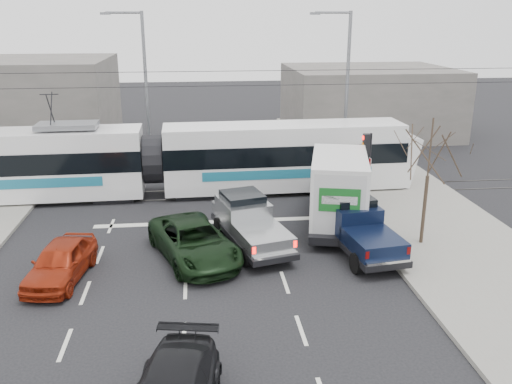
{
  "coord_description": "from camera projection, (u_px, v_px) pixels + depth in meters",
  "views": [
    {
      "loc": [
        -1.13,
        -16.54,
        8.76
      ],
      "look_at": [
        1.21,
        4.6,
        1.8
      ],
      "focal_mm": 38.0,
      "sensor_mm": 36.0,
      "label": 1
    }
  ],
  "objects": [
    {
      "name": "sidewalk_right",
      "position": [
        486.0,
        270.0,
        19.39
      ],
      "size": [
        6.0,
        60.0,
        0.15
      ],
      "primitive_type": "cube",
      "color": "gray",
      "rests_on": "ground"
    },
    {
      "name": "catenary",
      "position": [
        220.0,
        119.0,
        26.71
      ],
      "size": [
        60.0,
        0.2,
        7.0
      ],
      "color": "black",
      "rests_on": "ground"
    },
    {
      "name": "green_car",
      "position": [
        194.0,
        241.0,
        20.23
      ],
      "size": [
        3.94,
        5.63,
        1.43
      ],
      "primitive_type": "imported",
      "rotation": [
        0.0,
        0.0,
        0.34
      ],
      "color": "black",
      "rests_on": "ground"
    },
    {
      "name": "bare_tree",
      "position": [
        430.0,
        153.0,
        20.45
      ],
      "size": [
        2.4,
        2.4,
        5.0
      ],
      "color": "#47382B",
      "rests_on": "ground"
    },
    {
      "name": "building_right",
      "position": [
        368.0,
        101.0,
        41.62
      ],
      "size": [
        12.0,
        10.0,
        5.0
      ],
      "primitive_type": "cube",
      "color": "slate",
      "rests_on": "ground"
    },
    {
      "name": "street_lamp_far",
      "position": [
        143.0,
        81.0,
        31.56
      ],
      "size": [
        2.38,
        0.25,
        9.0
      ],
      "color": "slate",
      "rests_on": "ground"
    },
    {
      "name": "silver_pickup",
      "position": [
        248.0,
        221.0,
        21.6
      ],
      "size": [
        3.05,
        5.53,
        1.91
      ],
      "rotation": [
        0.0,
        0.0,
        0.25
      ],
      "color": "black",
      "rests_on": "ground"
    },
    {
      "name": "navy_pickup",
      "position": [
        358.0,
        226.0,
        20.89
      ],
      "size": [
        2.39,
        5.02,
        2.03
      ],
      "rotation": [
        0.0,
        0.0,
        0.13
      ],
      "color": "black",
      "rests_on": "ground"
    },
    {
      "name": "rails",
      "position": [
        221.0,
        193.0,
        27.91
      ],
      "size": [
        60.0,
        1.6,
        0.03
      ],
      "primitive_type": "cube",
      "color": "#33302D",
      "rests_on": "ground"
    },
    {
      "name": "red_car",
      "position": [
        61.0,
        262.0,
        18.66
      ],
      "size": [
        2.17,
        4.16,
        1.35
      ],
      "primitive_type": "imported",
      "rotation": [
        0.0,
        0.0,
        -0.15
      ],
      "color": "maroon",
      "rests_on": "ground"
    },
    {
      "name": "traffic_signal",
      "position": [
        367.0,
        155.0,
        24.43
      ],
      "size": [
        0.44,
        0.44,
        3.6
      ],
      "color": "black",
      "rests_on": "ground"
    },
    {
      "name": "street_lamp_near",
      "position": [
        344.0,
        82.0,
        30.87
      ],
      "size": [
        2.38,
        0.25,
        9.0
      ],
      "color": "slate",
      "rests_on": "ground"
    },
    {
      "name": "building_left",
      "position": [
        6.0,
        104.0,
        36.85
      ],
      "size": [
        14.0,
        10.0,
        6.0
      ],
      "primitive_type": "cube",
      "color": "slate",
      "rests_on": "ground"
    },
    {
      "name": "ground",
      "position": [
        236.0,
        285.0,
        18.47
      ],
      "size": [
        120.0,
        120.0,
        0.0
      ],
      "primitive_type": "plane",
      "color": "black",
      "rests_on": "ground"
    },
    {
      "name": "tram",
      "position": [
        152.0,
        160.0,
        27.08
      ],
      "size": [
        25.6,
        3.15,
        5.22
      ],
      "rotation": [
        0.0,
        0.0,
        0.02
      ],
      "color": "white",
      "rests_on": "ground"
    },
    {
      "name": "box_truck",
      "position": [
        338.0,
        190.0,
        23.24
      ],
      "size": [
        3.74,
        6.85,
        3.25
      ],
      "rotation": [
        0.0,
        0.0,
        -0.24
      ],
      "color": "black",
      "rests_on": "ground"
    }
  ]
}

